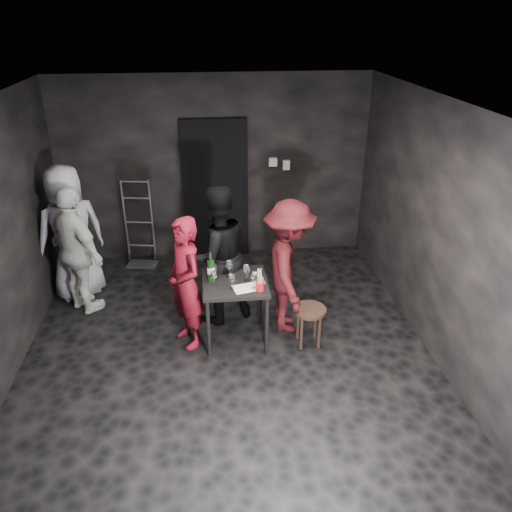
{
  "coord_description": "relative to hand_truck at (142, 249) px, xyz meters",
  "views": [
    {
      "loc": [
        -0.19,
        -4.61,
        3.48
      ],
      "look_at": [
        0.35,
        0.25,
        1.03
      ],
      "focal_mm": 35.0,
      "sensor_mm": 36.0,
      "label": 1
    }
  ],
  "objects": [
    {
      "name": "man_maroon",
      "position": [
        1.89,
        -1.9,
        0.63
      ],
      "size": [
        0.58,
        1.14,
        1.73
      ],
      "primitive_type": "imported",
      "rotation": [
        0.0,
        0.0,
        1.51
      ],
      "color": "#370B0F",
      "rests_on": "floor"
    },
    {
      "name": "wine_glass_c",
      "position": [
        1.21,
        -1.95,
        0.63
      ],
      "size": [
        0.1,
        0.1,
        0.22
      ],
      "primitive_type": null,
      "rotation": [
        0.0,
        0.0,
        -0.18
      ],
      "color": "white",
      "rests_on": "tasting_table"
    },
    {
      "name": "tasting_mat",
      "position": [
        1.38,
        -2.22,
        0.52
      ],
      "size": [
        0.33,
        0.26,
        0.0
      ],
      "primitive_type": "cube",
      "rotation": [
        0.0,
        0.0,
        0.24
      ],
      "color": "white",
      "rests_on": "tasting_table"
    },
    {
      "name": "hand_truck",
      "position": [
        0.0,
        0.0,
        0.0
      ],
      "size": [
        0.43,
        0.36,
        1.29
      ],
      "rotation": [
        0.0,
        0.0,
        -0.17
      ],
      "color": "#B2B2B7",
      "rests_on": "floor"
    },
    {
      "name": "tasting_table",
      "position": [
        1.26,
        -2.06,
        0.42
      ],
      "size": [
        0.72,
        0.72,
        0.75
      ],
      "rotation": [
        0.0,
        0.0,
        -0.0
      ],
      "color": "black",
      "rests_on": "floor"
    },
    {
      "name": "wine_glass_a",
      "position": [
        1.03,
        -2.11,
        0.61
      ],
      "size": [
        0.09,
        0.09,
        0.19
      ],
      "primitive_type": null,
      "rotation": [
        0.0,
        0.0,
        -0.39
      ],
      "color": "white",
      "rests_on": "tasting_table"
    },
    {
      "name": "reserved_card",
      "position": [
        1.53,
        -2.12,
        0.56
      ],
      "size": [
        0.09,
        0.13,
        0.09
      ],
      "primitive_type": null,
      "rotation": [
        0.0,
        0.0,
        0.19
      ],
      "color": "white",
      "rests_on": "tasting_table"
    },
    {
      "name": "wall_right",
      "position": [
        3.4,
        -2.27,
        1.12
      ],
      "size": [
        0.04,
        5.0,
        2.7
      ],
      "primitive_type": "cube",
      "color": "black",
      "rests_on": "ground"
    },
    {
      "name": "wine_glass_b",
      "position": [
        1.03,
        -1.98,
        0.62
      ],
      "size": [
        0.09,
        0.09,
        0.2
      ],
      "primitive_type": null,
      "rotation": [
        0.0,
        0.0,
        0.23
      ],
      "color": "white",
      "rests_on": "tasting_table"
    },
    {
      "name": "bystander_cream",
      "position": [
        -0.6,
        -1.23,
        0.66
      ],
      "size": [
        1.09,
        1.1,
        1.79
      ],
      "primitive_type": "imported",
      "rotation": [
        0.0,
        0.0,
        2.35
      ],
      "color": "silver",
      "rests_on": "floor"
    },
    {
      "name": "wall_back",
      "position": [
        1.15,
        0.23,
        1.12
      ],
      "size": [
        4.5,
        0.04,
        2.7
      ],
      "primitive_type": "cube",
      "color": "black",
      "rests_on": "ground"
    },
    {
      "name": "stool",
      "position": [
        2.08,
        -2.28,
        0.15
      ],
      "size": [
        0.38,
        0.38,
        0.47
      ],
      "rotation": [
        0.0,
        0.0,
        -0.22
      ],
      "color": "#322114",
      "rests_on": "floor"
    },
    {
      "name": "wall_front",
      "position": [
        1.15,
        -4.77,
        1.12
      ],
      "size": [
        4.5,
        0.04,
        2.7
      ],
      "primitive_type": "cube",
      "color": "black",
      "rests_on": "ground"
    },
    {
      "name": "wine_glass_d",
      "position": [
        1.22,
        -2.21,
        0.62
      ],
      "size": [
        0.09,
        0.09,
        0.19
      ],
      "primitive_type": null,
      "rotation": [
        0.0,
        0.0,
        0.24
      ],
      "color": "white",
      "rests_on": "tasting_table"
    },
    {
      "name": "wine_glass_e",
      "position": [
        1.46,
        -2.23,
        0.63
      ],
      "size": [
        0.1,
        0.1,
        0.21
      ],
      "primitive_type": null,
      "rotation": [
        0.0,
        0.0,
        -0.29
      ],
      "color": "white",
      "rests_on": "tasting_table"
    },
    {
      "name": "bystander_grey",
      "position": [
        -0.75,
        -0.83,
        0.83
      ],
      "size": [
        1.18,
        1.03,
        2.12
      ],
      "primitive_type": "imported",
      "rotation": [
        0.0,
        0.0,
        3.7
      ],
      "color": "gray",
      "rests_on": "floor"
    },
    {
      "name": "breadstick_cup",
      "position": [
        1.51,
        -2.29,
        0.64
      ],
      "size": [
        0.09,
        0.09,
        0.28
      ],
      "rotation": [
        0.0,
        0.0,
        0.22
      ],
      "color": "#AE1119",
      "rests_on": "tasting_table"
    },
    {
      "name": "server_red",
      "position": [
        0.72,
        -2.09,
        0.56
      ],
      "size": [
        0.59,
        0.68,
        1.58
      ],
      "primitive_type": "imported",
      "rotation": [
        0.0,
        0.0,
        -1.11
      ],
      "color": "maroon",
      "rests_on": "floor"
    },
    {
      "name": "wallbox_upper",
      "position": [
        2.0,
        0.18,
        1.22
      ],
      "size": [
        0.12,
        0.06,
        0.12
      ],
      "primitive_type": "cube",
      "color": "#B7B7B2",
      "rests_on": "wall_back"
    },
    {
      "name": "wine_glass_f",
      "position": [
        1.39,
        -2.05,
        0.62
      ],
      "size": [
        0.1,
        0.1,
        0.21
      ],
      "primitive_type": null,
      "rotation": [
        0.0,
        0.0,
        -0.25
      ],
      "color": "white",
      "rests_on": "tasting_table"
    },
    {
      "name": "doorway",
      "position": [
        1.15,
        0.17,
        0.82
      ],
      "size": [
        0.95,
        0.1,
        2.1
      ],
      "primitive_type": "cube",
      "color": "black",
      "rests_on": "ground"
    },
    {
      "name": "wallbox_lower",
      "position": [
        2.2,
        0.18,
        1.17
      ],
      "size": [
        0.1,
        0.06,
        0.14
      ],
      "primitive_type": "cube",
      "color": "#B7B7B2",
      "rests_on": "wall_back"
    },
    {
      "name": "ceiling",
      "position": [
        1.15,
        -2.27,
        2.47
      ],
      "size": [
        4.5,
        5.0,
        0.02
      ],
      "primitive_type": "cube",
      "color": "silver",
      "rests_on": "ground"
    },
    {
      "name": "wine_bottle",
      "position": [
        1.0,
        -2.01,
        0.65
      ],
      "size": [
        0.08,
        0.08,
        0.34
      ],
      "rotation": [
        0.0,
        0.0,
        -0.02
      ],
      "color": "black",
      "rests_on": "tasting_table"
    },
    {
      "name": "woman_black",
      "position": [
        1.09,
        -1.61,
        0.75
      ],
      "size": [
        1.08,
        0.85,
        1.96
      ],
      "primitive_type": "imported",
      "rotation": [
        0.0,
        0.0,
        3.54
      ],
      "color": "black",
      "rests_on": "floor"
    },
    {
      "name": "floor",
      "position": [
        1.15,
        -2.27,
        -0.23
      ],
      "size": [
        4.5,
        5.0,
        0.02
      ],
      "primitive_type": "cube",
      "color": "black",
      "rests_on": "ground"
    }
  ]
}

